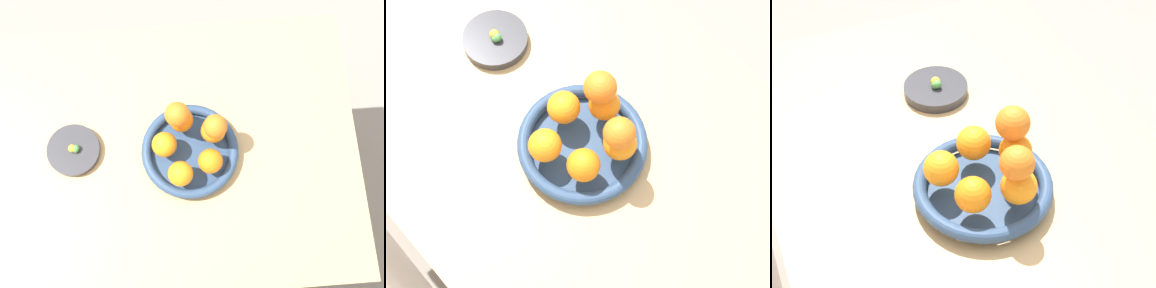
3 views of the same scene
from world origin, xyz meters
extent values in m
plane|color=gray|center=(0.00, 0.00, 0.00)|extent=(6.00, 6.00, 0.00)
cube|color=tan|center=(0.00, 0.00, 0.72)|extent=(1.10, 0.76, 0.04)
cylinder|color=tan|center=(-0.49, -0.32, 0.35)|extent=(0.05, 0.05, 0.70)
cylinder|color=tan|center=(0.49, -0.32, 0.35)|extent=(0.05, 0.05, 0.70)
cylinder|color=tan|center=(-0.49, 0.32, 0.35)|extent=(0.05, 0.05, 0.70)
cylinder|color=tan|center=(0.49, 0.32, 0.35)|extent=(0.05, 0.05, 0.70)
cylinder|color=navy|center=(-0.09, 0.01, 0.75)|extent=(0.21, 0.21, 0.01)
torus|color=navy|center=(-0.09, 0.01, 0.77)|extent=(0.26, 0.26, 0.03)
cylinder|color=#333338|center=(0.22, -0.02, 0.75)|extent=(0.14, 0.14, 0.02)
sphere|color=orange|center=(-0.07, -0.06, 0.81)|extent=(0.06, 0.06, 0.06)
sphere|color=orange|center=(-0.03, 0.00, 0.81)|extent=(0.07, 0.07, 0.07)
sphere|color=orange|center=(-0.06, 0.08, 0.81)|extent=(0.07, 0.07, 0.07)
sphere|color=orange|center=(-0.14, 0.05, 0.81)|extent=(0.06, 0.06, 0.06)
sphere|color=orange|center=(-0.16, -0.03, 0.81)|extent=(0.07, 0.07, 0.07)
sphere|color=orange|center=(-0.07, -0.06, 0.87)|extent=(0.06, 0.06, 0.06)
sphere|color=orange|center=(-0.16, -0.02, 0.88)|extent=(0.06, 0.06, 0.06)
sphere|color=gold|center=(0.22, -0.02, 0.77)|extent=(0.02, 0.02, 0.02)
sphere|color=gold|center=(0.22, -0.02, 0.77)|extent=(0.02, 0.02, 0.02)
sphere|color=#4C9947|center=(0.21, -0.02, 0.77)|extent=(0.02, 0.02, 0.02)
sphere|color=#8C4C99|center=(0.21, -0.02, 0.77)|extent=(0.02, 0.02, 0.02)
sphere|color=#4C9947|center=(0.21, -0.01, 0.77)|extent=(0.02, 0.02, 0.02)
camera|label=1|loc=(-0.07, 0.33, 2.01)|focal=45.00mm
camera|label=2|loc=(-0.43, 0.33, 1.83)|focal=55.00mm
camera|label=3|loc=(-0.74, 0.33, 1.58)|focal=55.00mm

